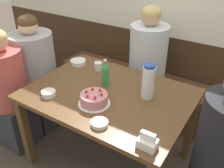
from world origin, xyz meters
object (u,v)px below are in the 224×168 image
object	(u,v)px
person_pale_blue_shirt	(37,75)
person_grey_tee	(147,70)
bench_seat	(150,96)
birthday_cake	(94,99)
napkin_holder	(147,142)
bowl_soup_white	(49,93)
soju_bottle	(105,73)
person_teal_shirt	(10,94)
person_dark_striped	(223,157)
bowl_rice_small	(100,123)
glass_water_tall	(98,66)
bowl_side_dish	(78,62)
water_pitcher	(148,82)

from	to	relation	value
person_pale_blue_shirt	person_grey_tee	bearing A→B (deg)	37.28
bench_seat	birthday_cake	world-z (taller)	birthday_cake
napkin_holder	bowl_soup_white	bearing A→B (deg)	174.57
bench_seat	person_grey_tee	world-z (taller)	person_grey_tee
soju_bottle	person_teal_shirt	distance (m)	0.91
person_dark_striped	person_teal_shirt	bearing A→B (deg)	6.06
bowl_rice_small	glass_water_tall	size ratio (longest dim) A/B	1.57
person_pale_blue_shirt	person_teal_shirt	bearing A→B (deg)	-90.00
bowl_side_dish	person_dark_striped	xyz separation A→B (m)	(1.38, -0.34, -0.13)
bowl_rice_small	person_pale_blue_shirt	world-z (taller)	person_pale_blue_shirt
bowl_soup_white	soju_bottle	bearing A→B (deg)	53.65
water_pitcher	bowl_rice_small	bearing A→B (deg)	-103.81
bench_seat	person_pale_blue_shirt	world-z (taller)	person_pale_blue_shirt
birthday_cake	napkin_holder	size ratio (longest dim) A/B	2.10
napkin_holder	person_teal_shirt	size ratio (longest dim) A/B	0.10
bowl_soup_white	person_grey_tee	xyz separation A→B (m)	(0.34, 0.99, -0.14)
water_pitcher	person_teal_shirt	world-z (taller)	person_teal_shirt
person_pale_blue_shirt	person_dark_striped	size ratio (longest dim) A/B	0.95
birthday_cake	person_pale_blue_shirt	world-z (taller)	person_pale_blue_shirt
birthday_cake	bowl_soup_white	bearing A→B (deg)	-164.02
soju_bottle	person_grey_tee	distance (m)	0.67
napkin_holder	bowl_rice_small	xyz separation A→B (m)	(-0.34, 0.01, -0.02)
person_dark_striped	bench_seat	bearing A→B (deg)	-46.28
bench_seat	person_teal_shirt	world-z (taller)	person_teal_shirt
water_pitcher	bowl_side_dish	distance (m)	0.80
glass_water_tall	bench_seat	bearing A→B (deg)	63.29
bench_seat	glass_water_tall	distance (m)	0.83
bowl_rice_small	glass_water_tall	world-z (taller)	glass_water_tall
bench_seat	napkin_holder	bearing A→B (deg)	-67.36
water_pitcher	person_dark_striped	size ratio (longest dim) A/B	0.22
soju_bottle	napkin_holder	bearing A→B (deg)	-37.31
birthday_cake	person_grey_tee	size ratio (longest dim) A/B	0.19
person_teal_shirt	person_grey_tee	world-z (taller)	person_grey_tee
birthday_cake	bowl_rice_small	size ratio (longest dim) A/B	2.07
birthday_cake	soju_bottle	distance (m)	0.28
glass_water_tall	napkin_holder	bearing A→B (deg)	-38.60
bench_seat	bowl_rice_small	distance (m)	1.29
person_grey_tee	soju_bottle	bearing A→B (deg)	-6.72
bench_seat	bowl_side_dish	world-z (taller)	bowl_side_dish
water_pitcher	bowl_soup_white	bearing A→B (deg)	-148.36
bowl_side_dish	person_pale_blue_shirt	xyz separation A→B (m)	(-0.37, -0.19, -0.16)
bench_seat	bowl_soup_white	bearing A→B (deg)	-107.75
water_pitcher	person_pale_blue_shirt	distance (m)	1.18
bowl_side_dish	water_pitcher	bearing A→B (deg)	-10.54
water_pitcher	glass_water_tall	bearing A→B (deg)	164.18
soju_bottle	bowl_soup_white	distance (m)	0.46
birthday_cake	person_pale_blue_shirt	xyz separation A→B (m)	(-0.87, 0.23, -0.18)
glass_water_tall	person_teal_shirt	xyz separation A→B (m)	(-0.59, -0.54, -0.21)
bowl_soup_white	person_dark_striped	distance (m)	1.25
napkin_holder	soju_bottle	bearing A→B (deg)	142.69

